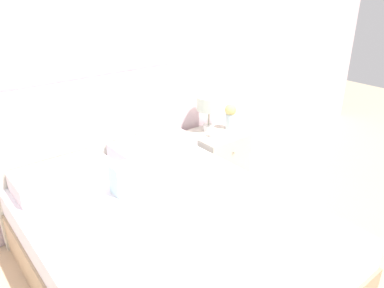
# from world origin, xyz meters

# --- Properties ---
(ground_plane) EXTENTS (12.00, 12.00, 0.00)m
(ground_plane) POSITION_xyz_m (0.00, 0.00, 0.00)
(ground_plane) COLOR #CCB28E
(wall_back) EXTENTS (8.00, 0.06, 2.60)m
(wall_back) POSITION_xyz_m (0.00, 0.07, 1.30)
(wall_back) COLOR silver
(wall_back) RESTS_ON ground_plane
(bed) EXTENTS (1.70, 2.11, 1.22)m
(bed) POSITION_xyz_m (0.00, -0.97, 0.29)
(bed) COLOR tan
(bed) RESTS_ON ground_plane
(nightstand) EXTENTS (0.51, 0.50, 0.55)m
(nightstand) POSITION_xyz_m (1.14, -0.26, 0.27)
(nightstand) COLOR silver
(nightstand) RESTS_ON ground_plane
(table_lamp) EXTENTS (0.24, 0.24, 0.35)m
(table_lamp) POSITION_xyz_m (1.12, -0.15, 0.81)
(table_lamp) COLOR white
(table_lamp) RESTS_ON nightstand
(flower_vase) EXTENTS (0.11, 0.11, 0.25)m
(flower_vase) POSITION_xyz_m (1.32, -0.25, 0.69)
(flower_vase) COLOR silver
(flower_vase) RESTS_ON nightstand
(alarm_clock) EXTENTS (0.07, 0.05, 0.07)m
(alarm_clock) POSITION_xyz_m (1.05, -0.30, 0.59)
(alarm_clock) COLOR white
(alarm_clock) RESTS_ON nightstand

